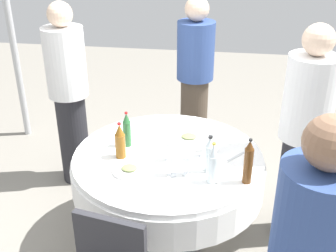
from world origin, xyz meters
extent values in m
plane|color=gray|center=(0.00, 0.00, 0.00)|extent=(10.00, 10.00, 0.00)
cylinder|color=white|center=(0.00, 0.00, 0.72)|extent=(1.32, 1.32, 0.04)
cylinder|color=white|center=(0.00, 0.00, 0.59)|extent=(1.35, 1.35, 0.22)
cylinder|color=slate|center=(0.00, 0.00, 0.24)|extent=(0.14, 0.14, 0.48)
cylinder|color=slate|center=(0.00, 0.00, 0.01)|extent=(0.56, 0.56, 0.03)
cylinder|color=#2D6B38|center=(-0.31, 0.09, 0.83)|extent=(0.06, 0.06, 0.19)
cone|color=#2D6B38|center=(-0.31, 0.09, 0.96)|extent=(0.05, 0.05, 0.06)
cylinder|color=red|center=(-0.31, 0.09, 1.00)|extent=(0.02, 0.02, 0.01)
cylinder|color=silver|center=(0.32, -0.29, 0.83)|extent=(0.06, 0.06, 0.19)
cone|color=silver|center=(0.32, -0.29, 0.97)|extent=(0.06, 0.06, 0.08)
cylinder|color=gold|center=(0.32, -0.29, 1.01)|extent=(0.02, 0.02, 0.01)
cylinder|color=#593314|center=(0.53, -0.26, 0.86)|extent=(0.06, 0.06, 0.24)
cone|color=#593314|center=(0.53, -0.26, 1.00)|extent=(0.05, 0.05, 0.06)
cylinder|color=black|center=(0.53, -0.26, 1.04)|extent=(0.02, 0.02, 0.01)
cylinder|color=silver|center=(0.29, -0.17, 0.83)|extent=(0.06, 0.06, 0.19)
cone|color=silver|center=(0.29, -0.17, 0.96)|extent=(0.05, 0.05, 0.06)
cylinder|color=black|center=(0.29, -0.17, 0.99)|extent=(0.03, 0.03, 0.01)
cylinder|color=#8C5619|center=(-0.32, -0.07, 0.83)|extent=(0.07, 0.07, 0.17)
cone|color=#8C5619|center=(-0.32, -0.07, 0.95)|extent=(0.06, 0.06, 0.08)
cylinder|color=red|center=(-0.32, -0.07, 0.99)|extent=(0.03, 0.03, 0.01)
cylinder|color=white|center=(0.06, -0.25, 0.74)|extent=(0.06, 0.06, 0.00)
cylinder|color=white|center=(0.06, -0.25, 0.78)|extent=(0.01, 0.01, 0.08)
cylinder|color=white|center=(0.06, -0.25, 0.85)|extent=(0.07, 0.07, 0.06)
cylinder|color=gold|center=(0.06, -0.25, 0.84)|extent=(0.06, 0.06, 0.03)
cylinder|color=white|center=(0.24, 0.02, 0.74)|extent=(0.06, 0.06, 0.00)
cylinder|color=white|center=(0.24, 0.02, 0.78)|extent=(0.01, 0.01, 0.08)
cylinder|color=white|center=(0.24, 0.02, 0.86)|extent=(0.07, 0.07, 0.07)
cylinder|color=gold|center=(0.24, 0.02, 0.84)|extent=(0.06, 0.06, 0.03)
cylinder|color=white|center=(0.29, 0.11, 0.74)|extent=(0.06, 0.06, 0.00)
cylinder|color=white|center=(0.29, 0.11, 0.78)|extent=(0.01, 0.01, 0.07)
cylinder|color=white|center=(0.29, 0.11, 0.85)|extent=(0.07, 0.07, 0.07)
cylinder|color=white|center=(0.16, -0.23, 0.74)|extent=(0.06, 0.06, 0.00)
cylinder|color=white|center=(0.16, -0.23, 0.77)|extent=(0.01, 0.01, 0.06)
cylinder|color=white|center=(0.16, -0.23, 0.84)|extent=(0.07, 0.07, 0.07)
cylinder|color=white|center=(0.02, -0.07, 0.74)|extent=(0.06, 0.06, 0.00)
cylinder|color=white|center=(0.02, -0.07, 0.78)|extent=(0.01, 0.01, 0.08)
cylinder|color=white|center=(0.02, -0.07, 0.85)|extent=(0.07, 0.07, 0.07)
cylinder|color=gold|center=(0.02, -0.07, 0.83)|extent=(0.06, 0.06, 0.03)
cylinder|color=white|center=(0.12, 0.25, 0.75)|extent=(0.25, 0.25, 0.02)
ellipsoid|color=#8C9E59|center=(0.12, 0.25, 0.77)|extent=(0.11, 0.10, 0.02)
cylinder|color=white|center=(-0.22, -0.24, 0.75)|extent=(0.23, 0.23, 0.02)
ellipsoid|color=#8C9E59|center=(-0.22, -0.24, 0.77)|extent=(0.10, 0.09, 0.02)
cube|color=silver|center=(-0.49, 0.01, 0.74)|extent=(0.06, 0.18, 0.00)
cube|color=silver|center=(0.47, 0.04, 0.74)|extent=(0.12, 0.15, 0.00)
cylinder|color=#334C8C|center=(0.76, -1.10, 1.12)|extent=(0.34, 0.34, 0.55)
sphere|color=#8C664C|center=(0.76, -1.10, 1.50)|extent=(0.21, 0.21, 0.21)
cylinder|color=#26262B|center=(0.92, 0.19, 0.43)|extent=(0.26, 0.26, 0.85)
cylinder|color=white|center=(0.92, 0.19, 1.14)|extent=(0.34, 0.34, 0.58)
sphere|color=beige|center=(0.92, 0.19, 1.54)|extent=(0.21, 0.21, 0.21)
cylinder|color=#26262B|center=(-0.97, 0.70, 0.42)|extent=(0.26, 0.26, 0.84)
cylinder|color=white|center=(-0.97, 0.70, 1.14)|extent=(0.34, 0.34, 0.59)
sphere|color=beige|center=(-0.97, 0.70, 1.53)|extent=(0.20, 0.20, 0.20)
cylinder|color=#4C3F33|center=(0.07, 1.20, 0.44)|extent=(0.26, 0.26, 0.87)
cylinder|color=#334C8C|center=(0.07, 1.20, 1.13)|extent=(0.34, 0.34, 0.53)
sphere|color=beige|center=(0.07, 1.20, 1.51)|extent=(0.21, 0.21, 0.21)
cube|color=#2D2D33|center=(-0.17, -0.88, 0.66)|extent=(0.40, 0.12, 0.42)
cylinder|color=#B2B5B7|center=(-1.83, 1.47, 1.31)|extent=(0.07, 0.07, 2.63)
camera|label=1|loc=(0.37, -2.49, 2.23)|focal=45.03mm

